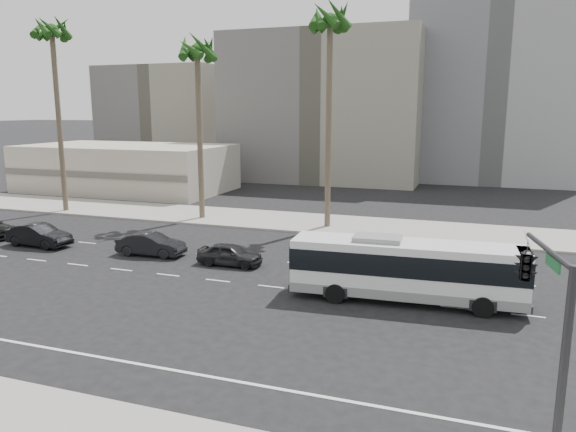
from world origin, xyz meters
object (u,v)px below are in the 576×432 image
at_px(car_a, 230,254).
at_px(palm_mid, 197,55).
at_px(car_b, 151,244).
at_px(palm_far, 52,34).
at_px(palm_near, 330,25).
at_px(car_c, 39,235).
at_px(traffic_signal, 530,272).
at_px(city_bus, 406,268).

bearing_deg(car_a, palm_mid, 33.61).
distance_m(car_a, car_b, 5.51).
distance_m(car_a, palm_far, 27.22).
xyz_separation_m(palm_near, palm_mid, (-10.55, -0.16, -1.69)).
bearing_deg(car_c, car_a, -86.37).
bearing_deg(car_a, car_b, 85.12).
xyz_separation_m(car_a, traffic_signal, (14.52, -13.28, 4.25)).
height_order(car_a, car_c, car_c).
relative_size(palm_near, palm_mid, 1.12).
xyz_separation_m(palm_mid, palm_far, (-12.85, -1.02, 1.95)).
xyz_separation_m(city_bus, car_b, (-15.82, 3.12, -0.91)).
bearing_deg(car_a, traffic_signal, -133.48).
xyz_separation_m(car_b, palm_mid, (-2.37, 11.03, 12.27)).
bearing_deg(palm_near, car_c, -144.60).
bearing_deg(palm_mid, palm_near, 0.87).
distance_m(city_bus, traffic_signal, 11.81).
xyz_separation_m(car_b, car_c, (-8.23, -0.47, 0.04)).
distance_m(car_b, palm_mid, 16.67).
bearing_deg(palm_mid, car_a, -55.37).
distance_m(car_a, palm_near, 18.36).
distance_m(car_c, palm_far, 18.97).
relative_size(city_bus, car_a, 2.85).
bearing_deg(palm_near, palm_mid, -179.13).
bearing_deg(car_a, city_bus, -105.93).
distance_m(traffic_signal, palm_near, 29.20).
height_order(car_c, palm_far, palm_far).
bearing_deg(palm_far, car_a, -26.59).
distance_m(car_a, palm_mid, 18.54).
height_order(palm_mid, palm_far, palm_far).
bearing_deg(car_b, palm_far, 53.42).
distance_m(car_c, palm_near, 24.47).
relative_size(city_bus, car_b, 2.54).
bearing_deg(car_b, city_bus, -104.42).
xyz_separation_m(palm_near, palm_far, (-23.39, -1.19, 0.26)).
xyz_separation_m(city_bus, palm_mid, (-18.19, 14.14, 11.37)).
height_order(car_a, palm_near, palm_near).
xyz_separation_m(city_bus, palm_near, (-7.65, 14.30, 13.06)).
bearing_deg(palm_far, city_bus, -22.91).
height_order(car_a, traffic_signal, traffic_signal).
height_order(car_b, car_c, car_c).
bearing_deg(city_bus, traffic_signal, -71.67).
distance_m(car_a, car_c, 13.73).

